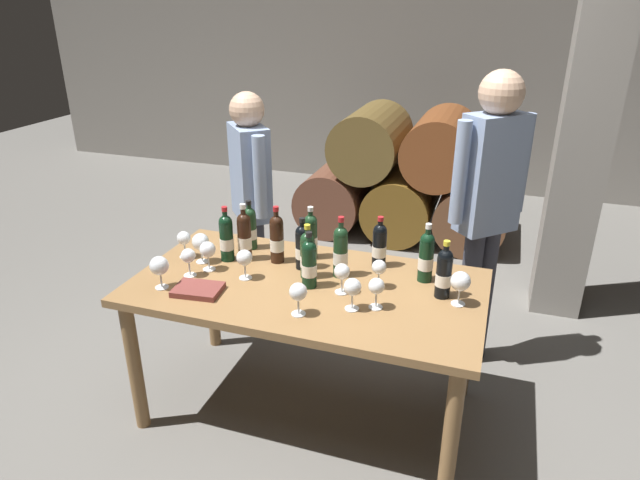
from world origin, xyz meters
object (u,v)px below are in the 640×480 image
wine_bottle_3 (341,251)px  wine_glass_2 (377,287)px  wine_bottle_9 (308,254)px  sommelier_presenting (488,197)px  wine_bottle_10 (379,245)px  taster_seated_left (251,193)px  dining_table (307,300)px  tasting_notebook (198,290)px  wine_glass_4 (184,239)px  wine_glass_1 (208,250)px  wine_glass_11 (298,293)px  wine_glass_5 (201,242)px  wine_glass_0 (352,288)px  wine_bottle_6 (277,238)px  wine_bottle_4 (226,237)px  wine_bottle_5 (250,228)px  wine_bottle_2 (426,256)px  wine_bottle_7 (309,263)px  wine_glass_3 (342,273)px  wine_glass_10 (188,257)px  wine_glass_6 (244,259)px  wine_glass_8 (379,268)px  wine_bottle_0 (311,236)px  wine_bottle_11 (302,246)px  wine_bottle_1 (444,273)px  wine_glass_7 (460,282)px  wine_bottle_8 (244,236)px  wine_glass_9 (159,266)px

wine_bottle_3 → wine_glass_2: (0.24, -0.25, -0.03)m
wine_bottle_9 → sommelier_presenting: sommelier_presenting is taller
wine_bottle_10 → taster_seated_left: 1.00m
dining_table → tasting_notebook: bearing=-152.1°
wine_bottle_10 → wine_glass_4: 1.03m
wine_glass_1 → wine_glass_11: size_ratio=1.01×
wine_bottle_10 → wine_glass_5: (-0.89, -0.25, -0.01)m
wine_glass_0 → wine_bottle_6: bearing=145.3°
wine_bottle_4 → wine_bottle_5: 0.18m
wine_bottle_6 → wine_glass_2: wine_bottle_6 is taller
wine_bottle_5 → wine_bottle_2: bearing=-4.6°
wine_bottle_7 → wine_glass_3: 0.17m
wine_bottle_4 → wine_glass_10: (-0.09, -0.23, -0.02)m
wine_bottle_4 → wine_glass_6: size_ratio=1.95×
wine_bottle_6 → wine_glass_0: wine_bottle_6 is taller
wine_glass_6 → taster_seated_left: (-0.32, 0.76, 0.05)m
wine_bottle_9 → wine_glass_8: bearing=0.2°
wine_glass_4 → wine_glass_11: wine_glass_11 is taller
wine_bottle_0 → wine_glass_0: wine_bottle_0 is taller
wine_glass_10 → wine_bottle_6: bearing=39.9°
wine_bottle_11 → wine_glass_10: (-0.50, -0.26, -0.02)m
wine_glass_4 → tasting_notebook: bearing=-50.9°
taster_seated_left → wine_bottle_7: bearing=-48.9°
wine_glass_8 → wine_glass_2: bearing=-80.3°
wine_bottle_0 → wine_bottle_1: (0.72, -0.20, -0.00)m
wine_glass_1 → wine_glass_7: wine_glass_7 is taller
wine_bottle_8 → wine_glass_10: size_ratio=2.11×
wine_bottle_2 → wine_glass_2: size_ratio=2.03×
wine_glass_5 → wine_bottle_2: bearing=8.4°
wine_bottle_1 → wine_bottle_5: 1.10m
wine_bottle_0 → tasting_notebook: 0.66m
wine_bottle_6 → wine_glass_5: size_ratio=1.90×
wine_bottle_4 → wine_bottle_8: 0.09m
wine_bottle_4 → taster_seated_left: size_ratio=0.19×
wine_glass_1 → wine_glass_5: bearing=139.1°
wine_glass_3 → wine_glass_6: (-0.49, -0.01, 0.00)m
wine_bottle_0 → wine_glass_0: (0.35, -0.45, -0.02)m
taster_seated_left → wine_bottle_3: bearing=-37.7°
wine_bottle_10 → taster_seated_left: bearing=155.5°
wine_bottle_7 → wine_bottle_9: (-0.04, 0.09, -0.00)m
dining_table → wine_bottle_4: (-0.49, 0.12, 0.22)m
wine_glass_9 → tasting_notebook: 0.21m
wine_bottle_4 → wine_glass_10: wine_bottle_4 is taller
wine_bottle_0 → wine_glass_0: 0.57m
wine_bottle_2 → wine_glass_0: 0.46m
wine_glass_0 → sommelier_presenting: 1.06m
wine_glass_2 → wine_glass_10: size_ratio=1.00×
wine_glass_2 → wine_bottle_4: bearing=164.6°
wine_bottle_0 → wine_bottle_11: wine_bottle_0 is taller
wine_glass_10 → wine_glass_7: bearing=6.1°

